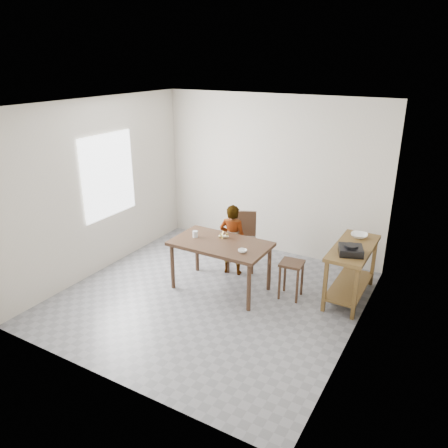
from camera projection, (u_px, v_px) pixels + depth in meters
The scene contains 17 objects.
floor at pixel (210, 298), 6.30m from camera, with size 4.00×4.00×0.04m, color slate.
ceiling at pixel (208, 103), 5.31m from camera, with size 4.00×4.00×0.04m, color white.
wall_back at pixel (271, 175), 7.44m from camera, with size 4.00×0.04×2.70m, color beige.
wall_front at pixel (98, 269), 4.17m from camera, with size 4.00×0.04×2.70m, color beige.
wall_left at pixel (98, 188), 6.74m from camera, with size 0.04×4.00×2.70m, color beige.
wall_right at pixel (363, 238), 4.87m from camera, with size 0.04×4.00×2.70m, color beige.
window_pane at pixel (109, 176), 6.83m from camera, with size 0.02×1.10×1.30m, color white.
dining_table at pixel (221, 266), 6.40m from camera, with size 1.40×0.80×0.75m, color #3D271A, non-canonical shape.
prep_counter at pixel (351, 272), 6.16m from camera, with size 0.50×1.20×0.80m, color brown, non-canonical shape.
child at pixel (232, 240), 6.80m from camera, with size 0.42×0.28×1.15m, color silver.
dining_chair at pixel (241, 242), 7.00m from camera, with size 0.44×0.44×0.92m, color #3D271A, non-canonical shape.
stool at pixel (291, 280), 6.21m from camera, with size 0.31×0.31×0.55m, color #3D271A, non-canonical shape.
glass_tumbler at pixel (195, 234), 6.43m from camera, with size 0.08×0.08×0.09m, color silver.
small_bowl at pixel (242, 251), 5.94m from camera, with size 0.12×0.12×0.04m, color white.
banana at pixel (224, 236), 6.41m from camera, with size 0.17×0.12×0.06m, color yellow, non-canonical shape.
serving_bowl at pixel (359, 236), 6.30m from camera, with size 0.24×0.24×0.06m, color white.
gas_burner at pixel (351, 250), 5.76m from camera, with size 0.31×0.31×0.10m, color black.
Camera 1 is at (2.90, -4.66, 3.24)m, focal length 35.00 mm.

